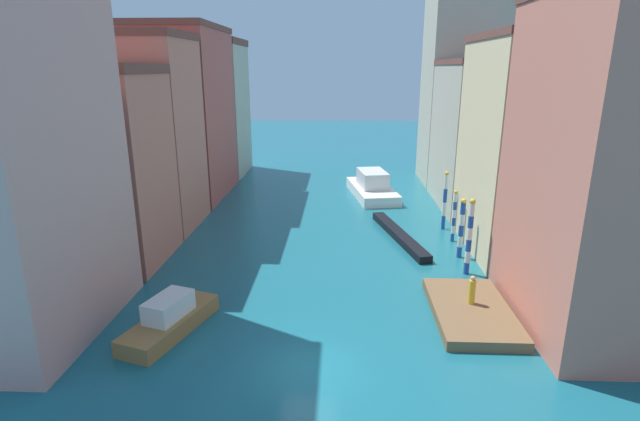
{
  "coord_description": "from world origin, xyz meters",
  "views": [
    {
      "loc": [
        1.29,
        -17.98,
        12.48
      ],
      "look_at": [
        -0.37,
        18.92,
        1.5
      ],
      "focal_mm": 27.02,
      "sensor_mm": 36.0,
      "label": 1
    }
  ],
  "objects_px": {
    "waterfront_dock": "(471,311)",
    "mooring_pole_3": "(445,200)",
    "mooring_pole_0": "(469,236)",
    "vaporetto_white": "(372,187)",
    "gondola_black": "(399,235)",
    "person_on_dock": "(472,291)",
    "motorboat_0": "(170,319)",
    "mooring_pole_1": "(461,228)",
    "mooring_pole_2": "(454,215)"
  },
  "relations": [
    {
      "from": "person_on_dock",
      "to": "motorboat_0",
      "type": "bearing_deg",
      "value": -170.42
    },
    {
      "from": "mooring_pole_3",
      "to": "motorboat_0",
      "type": "relative_size",
      "value": 0.78
    },
    {
      "from": "waterfront_dock",
      "to": "motorboat_0",
      "type": "bearing_deg",
      "value": -171.71
    },
    {
      "from": "mooring_pole_2",
      "to": "mooring_pole_3",
      "type": "bearing_deg",
      "value": 92.73
    },
    {
      "from": "mooring_pole_3",
      "to": "vaporetto_white",
      "type": "height_order",
      "value": "mooring_pole_3"
    },
    {
      "from": "mooring_pole_0",
      "to": "mooring_pole_3",
      "type": "distance_m",
      "value": 8.83
    },
    {
      "from": "mooring_pole_1",
      "to": "mooring_pole_2",
      "type": "xyz_separation_m",
      "value": [
        0.24,
        3.21,
        -0.13
      ]
    },
    {
      "from": "mooring_pole_3",
      "to": "mooring_pole_2",
      "type": "bearing_deg",
      "value": -87.27
    },
    {
      "from": "vaporetto_white",
      "to": "mooring_pole_3",
      "type": "bearing_deg",
      "value": -63.31
    },
    {
      "from": "waterfront_dock",
      "to": "mooring_pole_1",
      "type": "relative_size",
      "value": 1.65
    },
    {
      "from": "person_on_dock",
      "to": "motorboat_0",
      "type": "xyz_separation_m",
      "value": [
        -15.22,
        -2.57,
        -0.61
      ]
    },
    {
      "from": "mooring_pole_3",
      "to": "motorboat_0",
      "type": "bearing_deg",
      "value": -135.1
    },
    {
      "from": "person_on_dock",
      "to": "mooring_pole_3",
      "type": "xyz_separation_m",
      "value": [
        1.33,
        13.92,
        1.14
      ]
    },
    {
      "from": "gondola_black",
      "to": "motorboat_0",
      "type": "bearing_deg",
      "value": -132.2
    },
    {
      "from": "mooring_pole_0",
      "to": "mooring_pole_3",
      "type": "xyz_separation_m",
      "value": [
        0.29,
        8.83,
        -0.1
      ]
    },
    {
      "from": "vaporetto_white",
      "to": "gondola_black",
      "type": "xyz_separation_m",
      "value": [
        1.31,
        -12.59,
        -0.66
      ]
    },
    {
      "from": "mooring_pole_3",
      "to": "motorboat_0",
      "type": "distance_m",
      "value": 23.43
    },
    {
      "from": "person_on_dock",
      "to": "gondola_black",
      "type": "bearing_deg",
      "value": 102.13
    },
    {
      "from": "person_on_dock",
      "to": "waterfront_dock",
      "type": "bearing_deg",
      "value": -98.61
    },
    {
      "from": "mooring_pole_1",
      "to": "motorboat_0",
      "type": "bearing_deg",
      "value": -147.61
    },
    {
      "from": "vaporetto_white",
      "to": "mooring_pole_0",
      "type": "bearing_deg",
      "value": -75.76
    },
    {
      "from": "mooring_pole_3",
      "to": "mooring_pole_1",
      "type": "bearing_deg",
      "value": -90.95
    },
    {
      "from": "mooring_pole_2",
      "to": "vaporetto_white",
      "type": "xyz_separation_m",
      "value": [
        -5.25,
        13.01,
        -1.08
      ]
    },
    {
      "from": "person_on_dock",
      "to": "mooring_pole_0",
      "type": "xyz_separation_m",
      "value": [
        1.04,
        5.1,
        1.23
      ]
    },
    {
      "from": "gondola_black",
      "to": "mooring_pole_1",
      "type": "bearing_deg",
      "value": -44.41
    },
    {
      "from": "mooring_pole_0",
      "to": "motorboat_0",
      "type": "relative_size",
      "value": 0.81
    },
    {
      "from": "mooring_pole_2",
      "to": "mooring_pole_3",
      "type": "relative_size",
      "value": 0.83
    },
    {
      "from": "mooring_pole_2",
      "to": "motorboat_0",
      "type": "height_order",
      "value": "mooring_pole_2"
    },
    {
      "from": "waterfront_dock",
      "to": "mooring_pole_3",
      "type": "xyz_separation_m",
      "value": [
        1.38,
        14.28,
        2.14
      ]
    },
    {
      "from": "mooring_pole_0",
      "to": "gondola_black",
      "type": "relative_size",
      "value": 0.48
    },
    {
      "from": "mooring_pole_0",
      "to": "gondola_black",
      "type": "height_order",
      "value": "mooring_pole_0"
    },
    {
      "from": "gondola_black",
      "to": "person_on_dock",
      "type": "bearing_deg",
      "value": -77.87
    },
    {
      "from": "mooring_pole_2",
      "to": "gondola_black",
      "type": "distance_m",
      "value": 4.32
    },
    {
      "from": "waterfront_dock",
      "to": "motorboat_0",
      "type": "relative_size",
      "value": 1.15
    },
    {
      "from": "mooring_pole_3",
      "to": "gondola_black",
      "type": "xyz_separation_m",
      "value": [
        -3.8,
        -2.43,
        -2.14
      ]
    },
    {
      "from": "waterfront_dock",
      "to": "person_on_dock",
      "type": "xyz_separation_m",
      "value": [
        0.05,
        0.36,
        1.0
      ]
    },
    {
      "from": "vaporetto_white",
      "to": "motorboat_0",
      "type": "xyz_separation_m",
      "value": [
        -11.44,
        -26.65,
        -0.26
      ]
    },
    {
      "from": "vaporetto_white",
      "to": "motorboat_0",
      "type": "distance_m",
      "value": 29.01
    },
    {
      "from": "mooring_pole_0",
      "to": "mooring_pole_3",
      "type": "height_order",
      "value": "mooring_pole_0"
    },
    {
      "from": "person_on_dock",
      "to": "mooring_pole_3",
      "type": "relative_size",
      "value": 0.33
    },
    {
      "from": "waterfront_dock",
      "to": "person_on_dock",
      "type": "bearing_deg",
      "value": 81.39
    },
    {
      "from": "mooring_pole_2",
      "to": "vaporetto_white",
      "type": "height_order",
      "value": "mooring_pole_2"
    },
    {
      "from": "waterfront_dock",
      "to": "mooring_pole_1",
      "type": "distance_m",
      "value": 8.53
    },
    {
      "from": "mooring_pole_0",
      "to": "mooring_pole_2",
      "type": "bearing_deg",
      "value": 85.92
    },
    {
      "from": "waterfront_dock",
      "to": "motorboat_0",
      "type": "distance_m",
      "value": 15.33
    },
    {
      "from": "mooring_pole_0",
      "to": "mooring_pole_3",
      "type": "relative_size",
      "value": 1.04
    },
    {
      "from": "person_on_dock",
      "to": "mooring_pole_2",
      "type": "bearing_deg",
      "value": 82.47
    },
    {
      "from": "mooring_pole_1",
      "to": "gondola_black",
      "type": "height_order",
      "value": "mooring_pole_1"
    },
    {
      "from": "mooring_pole_0",
      "to": "mooring_pole_1",
      "type": "xyz_separation_m",
      "value": [
        0.19,
        2.77,
        -0.37
      ]
    },
    {
      "from": "person_on_dock",
      "to": "vaporetto_white",
      "type": "xyz_separation_m",
      "value": [
        -3.78,
        24.09,
        -0.34
      ]
    }
  ]
}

